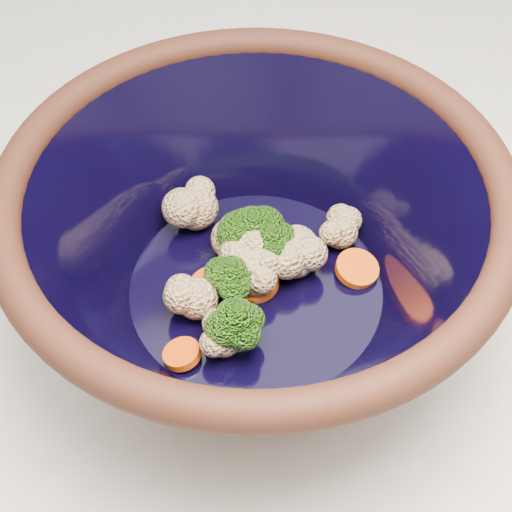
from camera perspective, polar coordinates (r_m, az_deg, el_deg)
name	(u,v)px	position (r m, az deg, el deg)	size (l,w,h in m)	color
counter	(269,464)	(0.97, 1.05, -16.27)	(1.20, 1.20, 0.90)	beige
mixing_bowl	(256,243)	(0.48, 0.00, 1.06)	(0.35, 0.35, 0.14)	black
vegetable_pile	(251,261)	(0.50, -0.41, -0.41)	(0.17, 0.15, 0.05)	#608442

